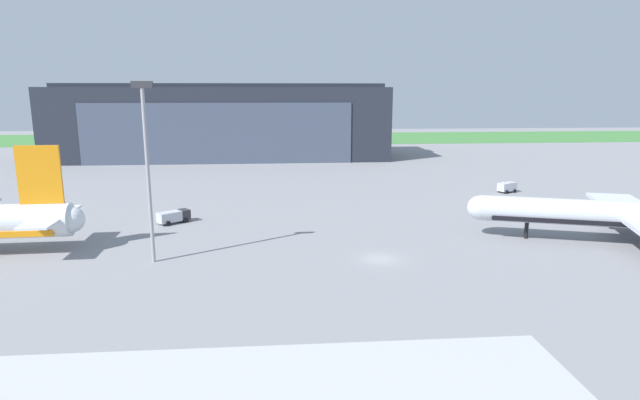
{
  "coord_description": "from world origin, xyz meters",
  "views": [
    {
      "loc": [
        -12.5,
        -60.55,
        20.5
      ],
      "look_at": [
        -6.07,
        18.56,
        3.68
      ],
      "focal_mm": 29.02,
      "sensor_mm": 36.0,
      "label": 1
    }
  ],
  "objects_px": {
    "apron_light_mast": "(147,160)",
    "fuel_bowser": "(174,216)",
    "stair_truck": "(507,187)",
    "maintenance_hangar": "(223,122)",
    "airliner_near_right": "(639,216)"
  },
  "relations": [
    {
      "from": "apron_light_mast",
      "to": "fuel_bowser",
      "type": "bearing_deg",
      "value": 93.71
    },
    {
      "from": "apron_light_mast",
      "to": "stair_truck",
      "type": "bearing_deg",
      "value": 32.15
    },
    {
      "from": "stair_truck",
      "to": "apron_light_mast",
      "type": "bearing_deg",
      "value": -147.85
    },
    {
      "from": "maintenance_hangar",
      "to": "fuel_bowser",
      "type": "bearing_deg",
      "value": -89.78
    },
    {
      "from": "airliner_near_right",
      "to": "apron_light_mast",
      "type": "height_order",
      "value": "apron_light_mast"
    },
    {
      "from": "fuel_bowser",
      "to": "maintenance_hangar",
      "type": "bearing_deg",
      "value": 90.22
    },
    {
      "from": "airliner_near_right",
      "to": "stair_truck",
      "type": "xyz_separation_m",
      "value": [
        -1.4,
        37.18,
        -2.81
      ]
    },
    {
      "from": "maintenance_hangar",
      "to": "fuel_bowser",
      "type": "height_order",
      "value": "maintenance_hangar"
    },
    {
      "from": "maintenance_hangar",
      "to": "airliner_near_right",
      "type": "distance_m",
      "value": 119.17
    },
    {
      "from": "stair_truck",
      "to": "fuel_bowser",
      "type": "relative_size",
      "value": 0.83
    },
    {
      "from": "maintenance_hangar",
      "to": "airliner_near_right",
      "type": "relative_size",
      "value": 2.37
    },
    {
      "from": "fuel_bowser",
      "to": "airliner_near_right",
      "type": "bearing_deg",
      "value": -14.77
    },
    {
      "from": "stair_truck",
      "to": "apron_light_mast",
      "type": "relative_size",
      "value": 0.2
    },
    {
      "from": "airliner_near_right",
      "to": "apron_light_mast",
      "type": "distance_m",
      "value": 64.14
    },
    {
      "from": "stair_truck",
      "to": "maintenance_hangar",
      "type": "bearing_deg",
      "value": 135.59
    }
  ]
}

